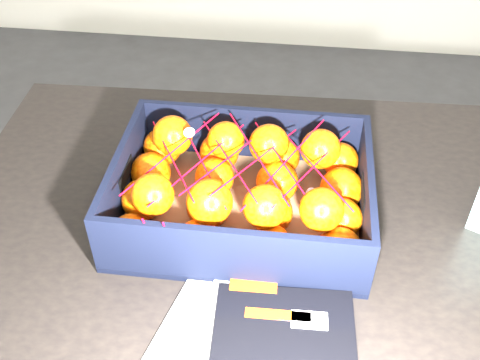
# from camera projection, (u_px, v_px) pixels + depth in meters

# --- Properties ---
(ground) EXTENTS (3.50, 3.50, 0.00)m
(ground) POSITION_uv_depth(u_px,v_px,m) (217.00, 310.00, 1.79)
(ground) COLOR #323234
(ground) RESTS_ON ground
(table) EXTENTS (1.23, 0.84, 0.75)m
(table) POSITION_uv_depth(u_px,v_px,m) (271.00, 251.00, 1.12)
(table) COLOR black
(table) RESTS_ON ground
(produce_crate) EXTENTS (0.44, 0.33, 0.12)m
(produce_crate) POSITION_uv_depth(u_px,v_px,m) (242.00, 199.00, 1.03)
(produce_crate) COLOR brown
(produce_crate) RESTS_ON table
(clementine_heap) EXTENTS (0.43, 0.31, 0.13)m
(clementine_heap) POSITION_uv_depth(u_px,v_px,m) (242.00, 187.00, 1.01)
(clementine_heap) COLOR #FF5705
(clementine_heap) RESTS_ON produce_crate
(mesh_net) EXTENTS (0.37, 0.30, 0.10)m
(mesh_net) POSITION_uv_depth(u_px,v_px,m) (237.00, 165.00, 0.96)
(mesh_net) COLOR red
(mesh_net) RESTS_ON clementine_heap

